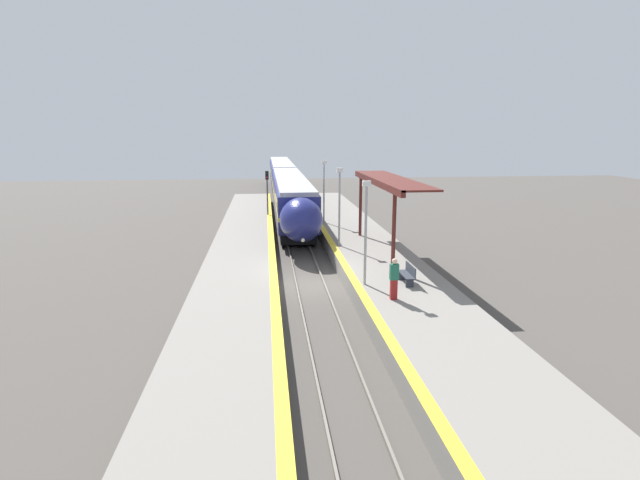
# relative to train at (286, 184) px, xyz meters

# --- Properties ---
(ground_plane) EXTENTS (120.00, 120.00, 0.00)m
(ground_plane) POSITION_rel_train_xyz_m (0.00, -29.32, -2.24)
(ground_plane) COLOR #4C4742
(rail_left) EXTENTS (0.08, 90.00, 0.15)m
(rail_left) POSITION_rel_train_xyz_m (-0.72, -29.32, -2.17)
(rail_left) COLOR slate
(rail_left) RESTS_ON ground_plane
(rail_right) EXTENTS (0.08, 90.00, 0.15)m
(rail_right) POSITION_rel_train_xyz_m (0.72, -29.32, -2.17)
(rail_right) COLOR slate
(rail_right) RESTS_ON ground_plane
(train) EXTENTS (2.85, 49.67, 3.90)m
(train) POSITION_rel_train_xyz_m (0.00, 0.00, 0.00)
(train) COLOR black
(train) RESTS_ON ground_plane
(platform_right) EXTENTS (4.56, 64.00, 0.90)m
(platform_right) POSITION_rel_train_xyz_m (3.97, -29.32, -1.80)
(platform_right) COLOR gray
(platform_right) RESTS_ON ground_plane
(platform_left) EXTENTS (3.91, 64.00, 0.90)m
(platform_left) POSITION_rel_train_xyz_m (-3.64, -29.32, -1.80)
(platform_left) COLOR gray
(platform_left) RESTS_ON ground_plane
(platform_bench) EXTENTS (0.44, 1.55, 0.89)m
(platform_bench) POSITION_rel_train_xyz_m (4.26, -32.29, -0.88)
(platform_bench) COLOR #2D333D
(platform_bench) RESTS_ON platform_right
(person_waiting) EXTENTS (0.36, 0.23, 1.75)m
(person_waiting) POSITION_rel_train_xyz_m (3.04, -34.38, -0.44)
(person_waiting) COLOR maroon
(person_waiting) RESTS_ON platform_right
(railway_signal) EXTENTS (0.28, 0.28, 4.55)m
(railway_signal) POSITION_rel_train_xyz_m (-2.03, -11.98, 0.53)
(railway_signal) COLOR #59595E
(railway_signal) RESTS_ON ground_plane
(lamppost_near) EXTENTS (0.36, 0.20, 4.75)m
(lamppost_near) POSITION_rel_train_xyz_m (2.26, -32.19, 1.40)
(lamppost_near) COLOR #9E9EA3
(lamppost_near) RESTS_ON platform_right
(lamppost_mid) EXTENTS (0.36, 0.20, 4.75)m
(lamppost_mid) POSITION_rel_train_xyz_m (2.26, -24.16, 1.40)
(lamppost_mid) COLOR #9E9EA3
(lamppost_mid) RESTS_ON platform_right
(lamppost_far) EXTENTS (0.36, 0.20, 4.75)m
(lamppost_far) POSITION_rel_train_xyz_m (2.26, -16.14, 1.40)
(lamppost_far) COLOR #9E9EA3
(lamppost_far) RESTS_ON platform_right
(station_canopy) EXTENTS (2.02, 11.80, 4.24)m
(station_canopy) POSITION_rel_train_xyz_m (4.68, -25.69, 2.60)
(station_canopy) COLOR #511E19
(station_canopy) RESTS_ON platform_right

